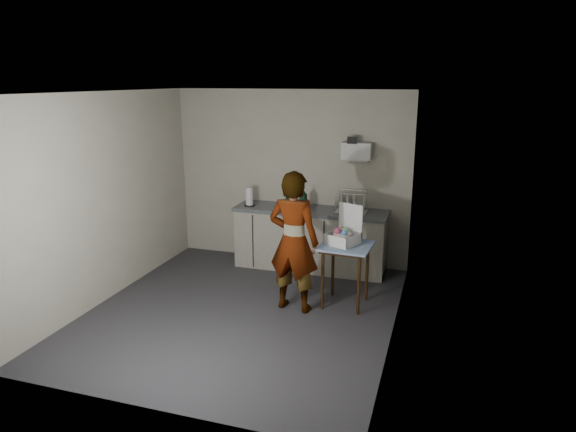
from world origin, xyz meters
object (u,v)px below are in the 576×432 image
(side_table, at_px, (346,253))
(bakery_box, at_px, (343,235))
(kitchen_counter, at_px, (310,241))
(standing_man, at_px, (294,242))
(dish_rack, at_px, (350,208))
(soda_can, at_px, (308,204))
(paper_towel, at_px, (249,197))
(dark_bottle, at_px, (288,199))
(soap_bottle, at_px, (303,199))

(side_table, height_order, bakery_box, bakery_box)
(kitchen_counter, bearing_deg, standing_man, -83.35)
(kitchen_counter, xyz_separation_m, dish_rack, (0.59, -0.04, 0.55))
(soda_can, relative_size, paper_towel, 0.43)
(side_table, bearing_deg, paper_towel, 151.83)
(dark_bottle, distance_m, bakery_box, 1.49)
(soap_bottle, bearing_deg, soda_can, 81.99)
(dish_rack, bearing_deg, paper_towel, -178.28)
(soap_bottle, distance_m, bakery_box, 1.27)
(kitchen_counter, distance_m, soap_bottle, 0.67)
(dark_bottle, height_order, dish_rack, dish_rack)
(soap_bottle, xyz_separation_m, dark_bottle, (-0.25, 0.09, -0.04))
(side_table, distance_m, soap_bottle, 1.37)
(soap_bottle, height_order, dark_bottle, soap_bottle)
(dish_rack, bearing_deg, side_table, -81.71)
(kitchen_counter, xyz_separation_m, soap_bottle, (-0.09, -0.10, 0.65))
(bakery_box, bearing_deg, dish_rack, 117.77)
(standing_man, bearing_deg, dish_rack, -100.67)
(soda_can, xyz_separation_m, dark_bottle, (-0.28, -0.07, 0.07))
(kitchen_counter, bearing_deg, paper_towel, -174.75)
(paper_towel, xyz_separation_m, bakery_box, (1.62, -1.00, -0.15))
(soap_bottle, xyz_separation_m, soda_can, (0.02, 0.16, -0.11))
(soap_bottle, bearing_deg, dark_bottle, 161.10)
(dark_bottle, distance_m, dish_rack, 0.93)
(standing_man, bearing_deg, dark_bottle, -63.57)
(kitchen_counter, relative_size, side_table, 2.84)
(standing_man, bearing_deg, side_table, -146.53)
(soap_bottle, distance_m, soda_can, 0.19)
(paper_towel, height_order, dish_rack, dish_rack)
(kitchen_counter, xyz_separation_m, standing_man, (0.16, -1.41, 0.43))
(paper_towel, relative_size, dish_rack, 0.63)
(paper_towel, bearing_deg, dish_rack, 1.72)
(standing_man, distance_m, dark_bottle, 1.50)
(soap_bottle, xyz_separation_m, paper_towel, (-0.84, 0.02, -0.04))
(standing_man, distance_m, dish_rack, 1.44)
(soda_can, relative_size, bakery_box, 0.25)
(dark_bottle, bearing_deg, bakery_box, -45.64)
(dark_bottle, relative_size, paper_towel, 0.94)
(kitchen_counter, height_order, paper_towel, paper_towel)
(standing_man, xyz_separation_m, dark_bottle, (-0.51, 1.40, 0.18))
(bakery_box, bearing_deg, dark_bottle, 156.11)
(side_table, height_order, dish_rack, dish_rack)
(standing_man, xyz_separation_m, soda_can, (-0.23, 1.47, 0.11))
(dish_rack, bearing_deg, soap_bottle, -174.53)
(side_table, relative_size, bakery_box, 1.67)
(kitchen_counter, relative_size, soda_can, 18.82)
(standing_man, distance_m, paper_towel, 1.73)
(dish_rack, distance_m, bakery_box, 1.05)
(standing_man, distance_m, soda_can, 1.49)
(standing_man, height_order, soda_can, standing_man)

